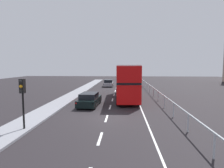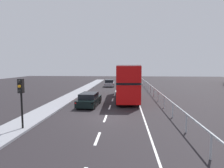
{
  "view_description": "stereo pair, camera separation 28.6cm",
  "coord_description": "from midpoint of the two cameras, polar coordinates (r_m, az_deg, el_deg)",
  "views": [
    {
      "loc": [
        1.32,
        -15.28,
        4.18
      ],
      "look_at": [
        0.02,
        6.58,
        2.07
      ],
      "focal_mm": 30.79,
      "sensor_mm": 36.0,
      "label": 1
    },
    {
      "loc": [
        1.6,
        -15.26,
        4.18
      ],
      "look_at": [
        0.02,
        6.58,
        2.07
      ],
      "focal_mm": 30.79,
      "sensor_mm": 36.0,
      "label": 2
    }
  ],
  "objects": [
    {
      "name": "sedan_car_ahead",
      "position": [
        38.53,
        -1.29,
        0.26
      ],
      "size": [
        2.0,
        4.32,
        1.39
      ],
      "rotation": [
        0.0,
        0.0,
        0.03
      ],
      "color": "gray",
      "rests_on": "ground"
    },
    {
      "name": "lane_paint_markings",
      "position": [
        24.21,
        4.32,
        -4.45
      ],
      "size": [
        3.21,
        46.0,
        0.01
      ],
      "color": "silver",
      "rests_on": "ground"
    },
    {
      "name": "double_decker_bus_red",
      "position": [
        23.99,
        3.9,
        0.92
      ],
      "size": [
        2.85,
        11.02,
        4.24
      ],
      "rotation": [
        0.0,
        0.0,
        0.04
      ],
      "color": "red",
      "rests_on": "ground"
    },
    {
      "name": "ground_plane",
      "position": [
        15.91,
        -2.03,
        -9.92
      ],
      "size": [
        74.75,
        120.0,
        0.1
      ],
      "primitive_type": "cube",
      "color": "black"
    },
    {
      "name": "traffic_signal_pole",
      "position": [
        13.44,
        -25.63,
        -2.06
      ],
      "size": [
        0.3,
        0.42,
        3.2
      ],
      "color": "black",
      "rests_on": "near_sidewalk_kerb"
    },
    {
      "name": "bridge_side_railing",
      "position": [
        24.79,
        12.51,
        -2.07
      ],
      "size": [
        0.1,
        42.0,
        1.21
      ],
      "color": "#AEB5BB",
      "rests_on": "ground"
    },
    {
      "name": "near_sidewalk_kerb",
      "position": [
        17.36,
        -21.35,
        -8.58
      ],
      "size": [
        2.21,
        80.0,
        0.14
      ],
      "primitive_type": "cube",
      "color": "gray",
      "rests_on": "ground"
    },
    {
      "name": "hatchback_car_near",
      "position": [
        20.1,
        -7.12,
        -4.61
      ],
      "size": [
        2.02,
        4.48,
        1.38
      ],
      "rotation": [
        0.0,
        0.0,
        -0.05
      ],
      "color": "black",
      "rests_on": "ground"
    }
  ]
}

